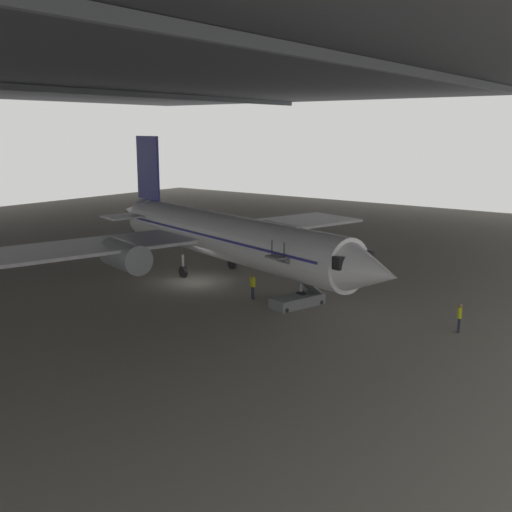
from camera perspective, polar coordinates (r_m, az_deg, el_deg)
The scene contains 6 objects.
ground_plane at distance 46.70m, azimuth -5.70°, elevation -2.44°, with size 110.00×110.00×0.00m, color gray.
hangar_structure at distance 55.79m, azimuth -17.07°, elevation 16.78°, with size 121.00×99.00×17.41m.
airplane_main at distance 47.25m, azimuth -3.27°, elevation 1.90°, with size 33.31×33.78×10.84m.
boarding_stairs at distance 40.11m, azimuth 3.82°, elevation -3.72°, with size 4.29×2.44×4.53m.
crew_worker_near_nose at distance 36.75m, azimuth 18.52°, elevation -5.33°, with size 0.54×0.30×1.74m.
crew_worker_by_stairs at distance 41.62m, azimuth -0.30°, elevation -2.70°, with size 0.35×0.50×1.76m.
Camera 1 is at (-33.13, -30.86, 11.43)m, focal length 42.71 mm.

